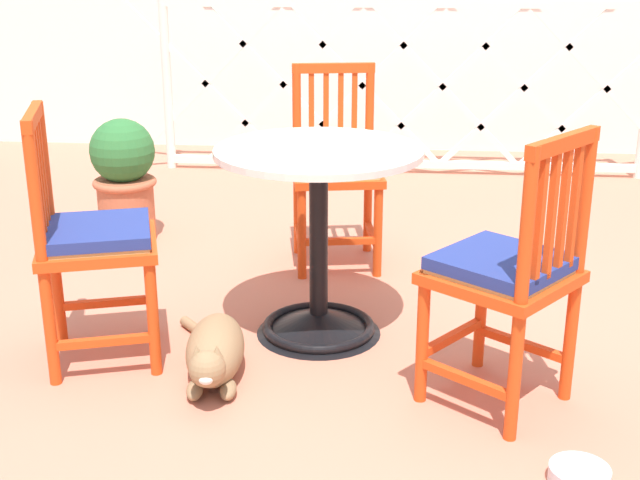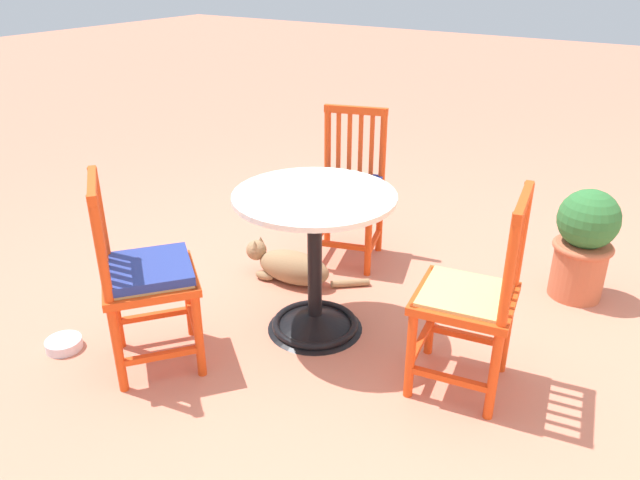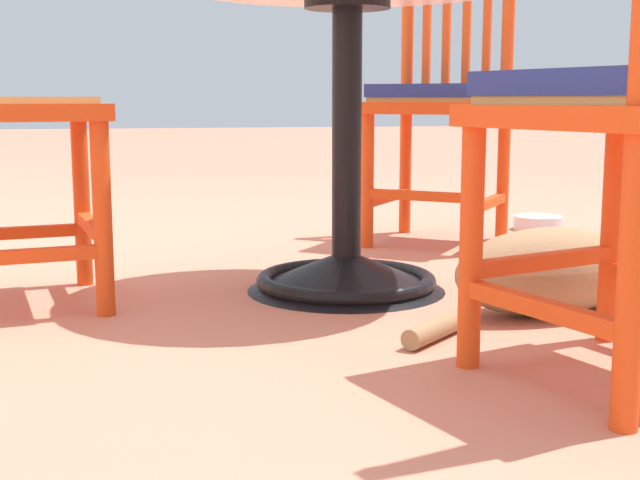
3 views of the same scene
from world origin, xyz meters
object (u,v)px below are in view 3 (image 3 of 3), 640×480
cafe_table (347,173)px  orange_chair_by_planter (441,103)px  tabby_cat (564,270)px  pet_water_bowl (538,223)px  orange_chair_tucked_in (639,107)px

cafe_table → orange_chair_by_planter: orange_chair_by_planter is taller
cafe_table → orange_chair_by_planter: bearing=-36.5°
tabby_cat → pet_water_bowl: size_ratio=4.17×
orange_chair_tucked_in → pet_water_bowl: size_ratio=5.36×
orange_chair_by_planter → pet_water_bowl: bearing=-68.2°
orange_chair_by_planter → tabby_cat: orange_chair_by_planter is taller
cafe_table → tabby_cat: bearing=-128.9°
orange_chair_by_planter → orange_chair_tucked_in: bearing=172.1°
orange_chair_tucked_in → tabby_cat: orange_chair_tucked_in is taller
orange_chair_by_planter → orange_chair_tucked_in: 1.42m
orange_chair_by_planter → pet_water_bowl: orange_chair_by_planter is taller
tabby_cat → orange_chair_tucked_in: bearing=164.1°
tabby_cat → pet_water_bowl: 1.25m
tabby_cat → pet_water_bowl: bearing=-24.1°
pet_water_bowl → tabby_cat: bearing=155.9°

